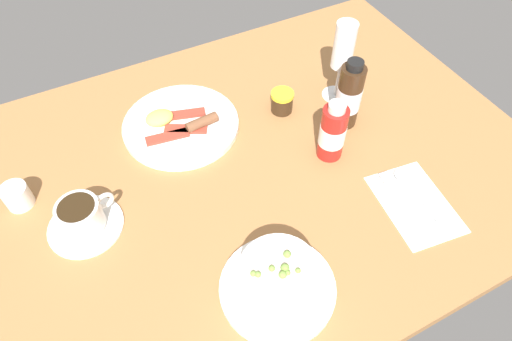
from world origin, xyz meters
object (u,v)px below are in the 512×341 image
object	(u,v)px
cutlery_setting	(414,201)
coffee_cup	(82,218)
porridge_bowl	(278,280)
sauce_bottle_brown	(349,96)
jam_jar	(282,102)
sauce_bottle_red	(333,132)
breakfast_plate	(180,125)
creamer_jug	(17,196)
wine_glass	(343,50)

from	to	relation	value
cutlery_setting	coffee_cup	bearing A→B (deg)	157.76
porridge_bowl	coffee_cup	world-z (taller)	porridge_bowl
porridge_bowl	sauce_bottle_brown	distance (cm)	42.49
jam_jar	sauce_bottle_red	world-z (taller)	sauce_bottle_red
porridge_bowl	jam_jar	size ratio (longest dim) A/B	3.80
cutlery_setting	breakfast_plate	xyz separation A→B (cm)	(-31.99, 38.81, 0.66)
creamer_jug	breakfast_plate	bearing A→B (deg)	8.53
cutlery_setting	wine_glass	xyz separation A→B (cm)	(3.72, 32.23, 12.14)
cutlery_setting	sauce_bottle_brown	xyz separation A→B (cm)	(0.48, 24.14, 7.16)
breakfast_plate	wine_glass	bearing A→B (deg)	-10.43
porridge_bowl	jam_jar	bearing A→B (deg)	59.73
cutlery_setting	sauce_bottle_red	xyz separation A→B (cm)	(-7.53, 17.79, 5.97)
coffee_cup	breakfast_plate	xyz separation A→B (cm)	(24.41, 15.75, -1.88)
creamer_jug	sauce_bottle_red	size ratio (longest dim) A/B	0.43
creamer_jug	sauce_bottle_brown	world-z (taller)	sauce_bottle_brown
coffee_cup	sauce_bottle_brown	size ratio (longest dim) A/B	0.84
cutlery_setting	sauce_bottle_brown	size ratio (longest dim) A/B	1.19
cutlery_setting	creamer_jug	distance (cm)	74.16
cutlery_setting	creamer_jug	size ratio (longest dim) A/B	3.24
cutlery_setting	porridge_bowl	bearing A→B (deg)	-173.52
jam_jar	creamer_jug	bearing A→B (deg)	179.91
sauce_bottle_brown	sauce_bottle_red	bearing A→B (deg)	-141.60
sauce_bottle_red	sauce_bottle_brown	bearing A→B (deg)	38.40
porridge_bowl	cutlery_setting	world-z (taller)	porridge_bowl
wine_glass	jam_jar	distance (cm)	16.81
coffee_cup	wine_glass	world-z (taller)	wine_glass
breakfast_plate	jam_jar	bearing A→B (deg)	-13.16
breakfast_plate	cutlery_setting	bearing A→B (deg)	-50.50
cutlery_setting	wine_glass	distance (cm)	34.64
creamer_jug	sauce_bottle_red	world-z (taller)	sauce_bottle_red
creamer_jug	sauce_bottle_red	bearing A→B (deg)	-15.22
cutlery_setting	wine_glass	size ratio (longest dim) A/B	1.02
wine_glass	sauce_bottle_brown	world-z (taller)	wine_glass
porridge_bowl	sauce_bottle_brown	xyz separation A→B (cm)	(31.98, 27.72, 3.81)
porridge_bowl	breakfast_plate	xyz separation A→B (cm)	(-0.49, 42.39, -2.69)
jam_jar	breakfast_plate	size ratio (longest dim) A/B	0.20
sauce_bottle_red	wine_glass	bearing A→B (deg)	52.08
porridge_bowl	sauce_bottle_brown	bearing A→B (deg)	40.91
coffee_cup	creamer_jug	world-z (taller)	coffee_cup
porridge_bowl	wine_glass	world-z (taller)	wine_glass
sauce_bottle_red	sauce_bottle_brown	xyz separation A→B (cm)	(8.01, 6.35, 1.19)
cutlery_setting	coffee_cup	size ratio (longest dim) A/B	1.41
porridge_bowl	sauce_bottle_red	distance (cm)	32.22
sauce_bottle_brown	creamer_jug	bearing A→B (deg)	171.82
creamer_jug	jam_jar	distance (cm)	56.23
coffee_cup	breakfast_plate	size ratio (longest dim) A/B	0.54
jam_jar	sauce_bottle_brown	xyz separation A→B (cm)	(10.27, -9.48, 4.92)
sauce_bottle_red	breakfast_plate	distance (cm)	32.69
sauce_bottle_red	breakfast_plate	xyz separation A→B (cm)	(-24.46, 21.02, -5.31)
wine_glass	sauce_bottle_red	size ratio (longest dim) A/B	1.38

